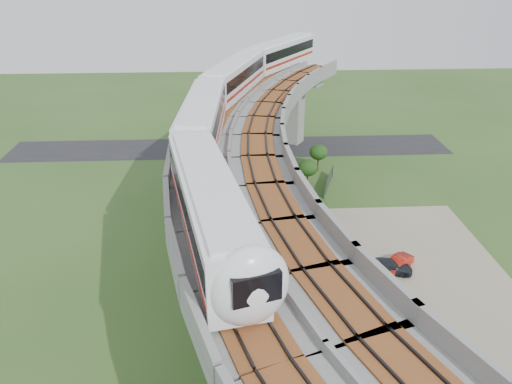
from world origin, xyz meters
TOP-DOWN VIEW (x-y plane):
  - ground at (0.00, 0.00)m, footprint 160.00×160.00m
  - dirt_lot at (14.00, -2.00)m, footprint 18.00×26.00m
  - asphalt_road at (0.00, 30.00)m, footprint 60.00×8.00m
  - viaduct at (3.84, 0.00)m, footprint 19.58×73.98m
  - metro_train at (1.21, 10.09)m, footprint 16.29×60.41m
  - fence at (9.75, 0.00)m, footprint 3.87×38.73m
  - tree_0 at (10.78, 21.32)m, footprint 2.24×2.24m
  - tree_1 at (8.89, 17.37)m, footprint 2.27×2.27m
  - tree_2 at (7.22, 11.19)m, footprint 2.51×2.51m
  - tree_3 at (7.64, 6.55)m, footprint 3.02×3.02m
  - tree_4 at (7.00, -1.85)m, footprint 2.48×2.48m
  - tree_5 at (7.05, -6.61)m, footprint 1.89×1.89m
  - tree_6 at (8.13, -11.53)m, footprint 2.31×2.31m
  - car_white at (10.01, -7.46)m, footprint 2.03×3.30m
  - car_red at (14.02, -0.32)m, footprint 3.33×3.08m
  - car_dark at (13.06, -0.76)m, footprint 4.23×2.30m

SIDE VIEW (x-z plane):
  - ground at x=0.00m, z-range 0.00..0.00m
  - asphalt_road at x=0.00m, z-range 0.00..0.03m
  - dirt_lot at x=14.00m, z-range 0.00..0.04m
  - car_white at x=10.01m, z-range 0.04..1.09m
  - car_red at x=14.02m, z-range 0.04..1.15m
  - car_dark at x=13.06m, z-range 0.04..1.20m
  - fence at x=9.75m, z-range 0.00..1.50m
  - tree_6 at x=8.13m, z-range 0.42..3.23m
  - tree_5 at x=7.05m, z-range 0.57..3.33m
  - tree_2 at x=7.22m, z-range 0.48..3.57m
  - tree_4 at x=7.00m, z-range 0.49..3.60m
  - tree_1 at x=8.89m, z-range 0.55..3.59m
  - tree_3 at x=7.64m, z-range 0.56..4.26m
  - tree_0 at x=10.78m, z-range 0.73..4.11m
  - viaduct at x=3.84m, z-range 3.35..14.75m
  - metro_train at x=1.21m, z-range 10.49..14.13m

